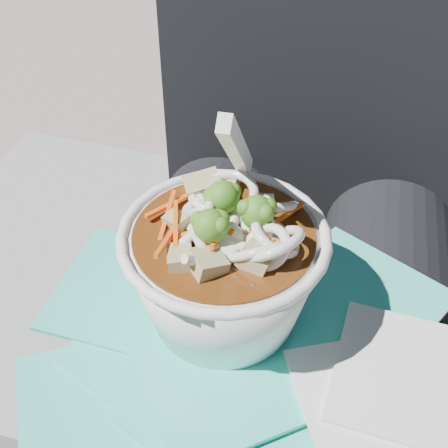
% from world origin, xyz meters
% --- Properties ---
extents(stone_ledge, '(1.03, 0.57, 0.45)m').
position_xyz_m(stone_ledge, '(0.00, 0.15, 0.23)').
color(stone_ledge, gray).
rests_on(stone_ledge, ground).
extents(lap, '(0.35, 0.48, 0.15)m').
position_xyz_m(lap, '(0.00, 0.00, 0.53)').
color(lap, black).
rests_on(lap, stone_ledge).
extents(person_body, '(0.34, 0.94, 1.00)m').
position_xyz_m(person_body, '(0.00, 0.09, 0.55)').
color(person_body, black).
rests_on(person_body, ground).
extents(plastic_bag, '(0.36, 0.32, 0.02)m').
position_xyz_m(plastic_bag, '(-0.04, -0.04, 0.61)').
color(plastic_bag, '#30C8B4').
rests_on(plastic_bag, lap).
extents(napkins, '(0.17, 0.18, 0.01)m').
position_xyz_m(napkins, '(0.10, -0.07, 0.62)').
color(napkins, silver).
rests_on(napkins, plastic_bag).
extents(udon_bowl, '(0.21, 0.21, 0.20)m').
position_xyz_m(udon_bowl, '(-0.05, -0.01, 0.67)').
color(udon_bowl, white).
rests_on(udon_bowl, plastic_bag).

